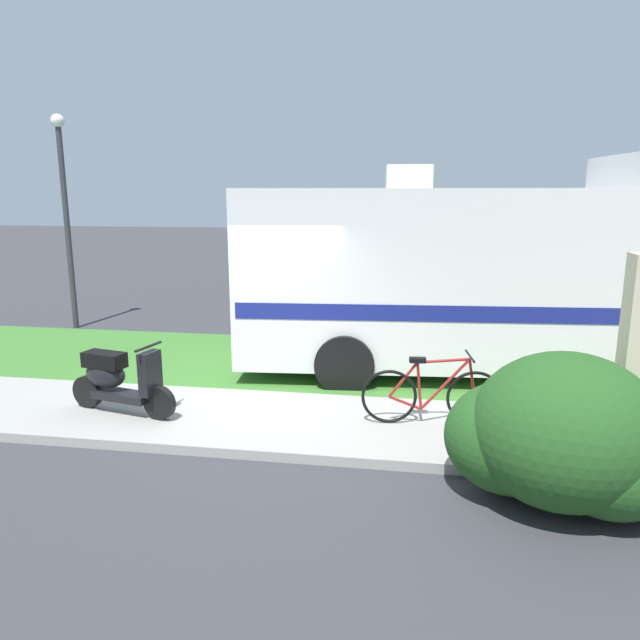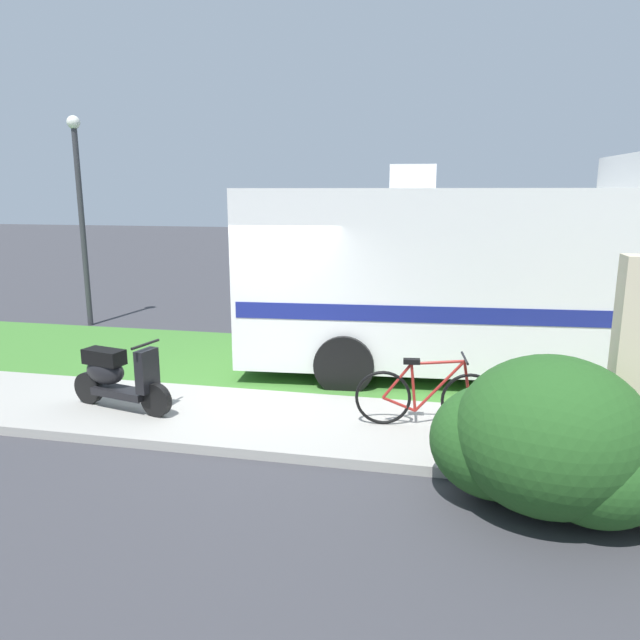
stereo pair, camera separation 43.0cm
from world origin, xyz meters
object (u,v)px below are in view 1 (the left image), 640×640
at_px(bicycle, 432,394).
at_px(street_lamp_post, 65,203).
at_px(motorhome_rv, 483,274).
at_px(pickup_truck_near, 571,281).
at_px(scooter, 118,379).

relative_size(bicycle, street_lamp_post, 0.38).
relative_size(motorhome_rv, bicycle, 4.43).
relative_size(bicycle, pickup_truck_near, 0.30).
bearing_deg(bicycle, pickup_truck_near, 64.47).
distance_m(motorhome_rv, scooter, 5.79).
xyz_separation_m(motorhome_rv, street_lamp_post, (-8.51, 2.02, 1.06)).
bearing_deg(scooter, bicycle, 3.67).
distance_m(pickup_truck_near, street_lamp_post, 11.26).
relative_size(scooter, bicycle, 0.91).
bearing_deg(pickup_truck_near, motorhome_rv, -120.11).
bearing_deg(bicycle, motorhome_rv, 72.42).
relative_size(motorhome_rv, street_lamp_post, 1.70).
bearing_deg(motorhome_rv, bicycle, -107.58).
height_order(pickup_truck_near, street_lamp_post, street_lamp_post).
xyz_separation_m(scooter, pickup_truck_near, (7.29, 7.06, 0.42)).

